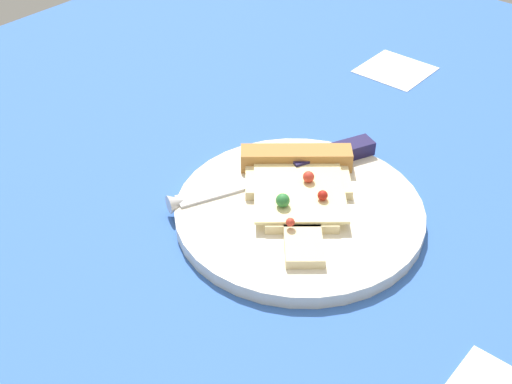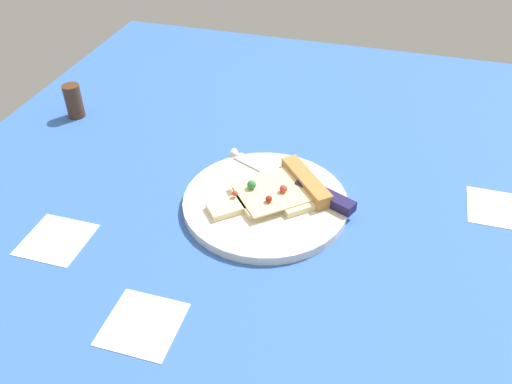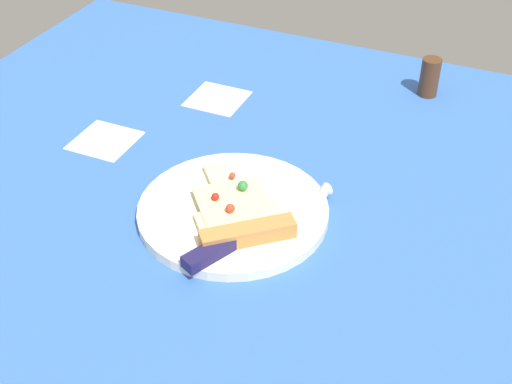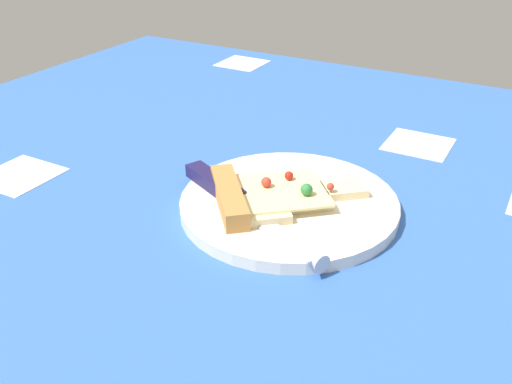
% 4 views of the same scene
% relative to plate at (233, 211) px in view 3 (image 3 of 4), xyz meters
% --- Properties ---
extents(ground_plane, '(1.24, 1.24, 0.03)m').
position_rel_plate_xyz_m(ground_plane, '(0.03, -0.06, -0.02)').
color(ground_plane, '#3360B7').
rests_on(ground_plane, ground).
extents(plate, '(0.25, 0.25, 0.01)m').
position_rel_plate_xyz_m(plate, '(0.00, 0.00, 0.00)').
color(plate, silver).
rests_on(plate, ground_plane).
extents(pizza_slice, '(0.17, 0.18, 0.03)m').
position_rel_plate_xyz_m(pizza_slice, '(0.02, -0.02, 0.02)').
color(pizza_slice, beige).
rests_on(pizza_slice, plate).
extents(knife, '(0.12, 0.23, 0.02)m').
position_rel_plate_xyz_m(knife, '(0.04, -0.05, 0.01)').
color(knife, silver).
rests_on(knife, plate).
extents(pepper_shaker, '(0.03, 0.03, 0.07)m').
position_rel_plate_xyz_m(pepper_shaker, '(0.16, 0.43, 0.03)').
color(pepper_shaker, '#4C2D19').
rests_on(pepper_shaker, ground_plane).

